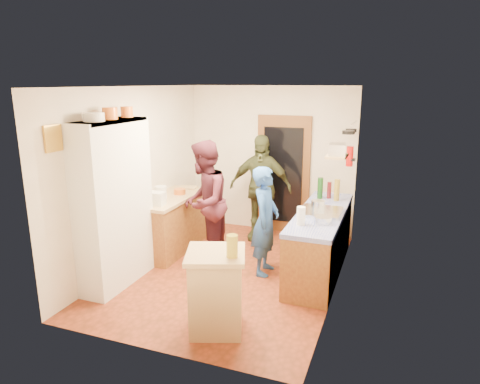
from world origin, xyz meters
The scene contains 44 objects.
floor centered at (0.00, 0.00, -0.01)m, with size 3.00×4.00×0.02m, color maroon.
ceiling centered at (0.00, 0.00, 2.61)m, with size 3.00×4.00×0.02m, color silver.
wall_back centered at (0.00, 2.01, 1.30)m, with size 3.00×0.02×2.60m, color silver.
wall_front centered at (0.00, -2.01, 1.30)m, with size 3.00×0.02×2.60m, color silver.
wall_left centered at (-1.51, 0.00, 1.30)m, with size 0.02×4.00×2.60m, color silver.
wall_right centered at (1.51, 0.00, 1.30)m, with size 0.02×4.00×2.60m, color silver.
door_frame centered at (0.25, 1.97, 1.05)m, with size 0.95×0.06×2.10m, color brown.
door_glass centered at (0.25, 1.94, 1.05)m, with size 0.70×0.02×1.70m, color black.
hutch_body centered at (-1.30, -0.80, 1.10)m, with size 0.40×1.20×2.20m, color white.
hutch_top_shelf centered at (-1.30, -0.80, 2.18)m, with size 0.40×1.14×0.04m, color white.
plate_stack centered at (-1.30, -1.06, 2.25)m, with size 0.25×0.25×0.10m, color white.
orange_pot_a centered at (-1.30, -0.75, 2.27)m, with size 0.19×0.19×0.15m, color orange.
orange_pot_b centered at (-1.30, -0.39, 2.27)m, with size 0.16×0.16×0.14m, color orange.
left_counter_base centered at (-1.20, 0.45, 0.42)m, with size 0.60×1.40×0.85m, color olive.
left_counter_top centered at (-1.20, 0.45, 0.88)m, with size 0.64×1.44×0.05m, color tan.
toaster centered at (-1.15, -0.03, 1.00)m, with size 0.26×0.17×0.19m, color white.
kettle centered at (-1.25, 0.29, 1.00)m, with size 0.18×0.18×0.20m, color white.
orange_bowl centered at (-1.12, 0.65, 0.94)m, with size 0.19×0.19×0.09m, color orange.
chopping_board centered at (-1.18, 1.04, 0.91)m, with size 0.30×0.22×0.03m, color tan.
right_counter_base centered at (1.20, 0.50, 0.42)m, with size 0.60×2.20×0.84m, color olive.
right_counter_top centered at (1.20, 0.50, 0.87)m, with size 0.62×2.22×0.06m, color #1B28C0.
hob centered at (1.20, 0.41, 0.92)m, with size 0.55×0.58×0.04m, color silver.
pot_on_hob centered at (1.15, 0.45, 1.00)m, with size 0.19×0.19×0.12m, color silver.
bottle_a centered at (1.05, 1.17, 1.07)m, with size 0.08×0.08×0.33m, color #143F14.
bottle_b centered at (1.18, 1.23, 1.03)m, with size 0.06×0.06×0.26m, color #591419.
bottle_c centered at (1.31, 1.13, 1.07)m, with size 0.08×0.08×0.33m, color olive.
paper_towel centered at (1.05, -0.18, 1.02)m, with size 0.11×0.11×0.24m, color white.
mixing_bowl centered at (1.30, -0.02, 0.94)m, with size 0.23×0.23×0.09m, color silver.
island_base centered at (0.41, -1.40, 0.43)m, with size 0.55×0.55×0.86m, color tan.
island_top centered at (0.41, -1.40, 0.89)m, with size 0.62×0.62×0.05m, color tan.
cutting_board centered at (0.34, -1.37, 0.90)m, with size 0.35×0.28×0.02m, color white.
oil_jar centered at (0.62, -1.46, 1.03)m, with size 0.12×0.12×0.24m, color #AD9E2D.
pan_rail centered at (1.46, 1.52, 2.05)m, with size 0.02×0.02×0.65m, color silver.
pan_hang_a centered at (1.40, 1.35, 1.92)m, with size 0.18×0.18×0.05m, color black.
pan_hang_b centered at (1.40, 1.55, 1.90)m, with size 0.16×0.16×0.05m, color black.
pan_hang_c centered at (1.40, 1.75, 1.91)m, with size 0.17×0.17×0.05m, color black.
wall_shelf centered at (1.37, 0.45, 1.70)m, with size 0.26×0.42×0.03m, color tan.
radio centered at (1.37, 0.45, 1.79)m, with size 0.22×0.30×0.15m, color silver.
ext_bracket centered at (1.47, 1.70, 1.45)m, with size 0.06×0.10×0.04m, color black.
fire_extinguisher centered at (1.41, 1.70, 1.50)m, with size 0.11×0.11×0.32m, color red.
picture_frame centered at (-1.48, -1.55, 2.05)m, with size 0.03×0.25×0.30m, color gold.
person_hob centered at (0.50, 0.15, 0.77)m, with size 0.56×0.37×1.55m, color #234A99.
person_left centered at (-0.49, 0.34, 0.92)m, with size 0.89×0.70×1.84m, color #411823.
person_back centered at (0.00, 1.46, 0.91)m, with size 1.07×0.44×1.82m, color #343920.
Camera 1 is at (2.12, -5.27, 2.66)m, focal length 32.00 mm.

